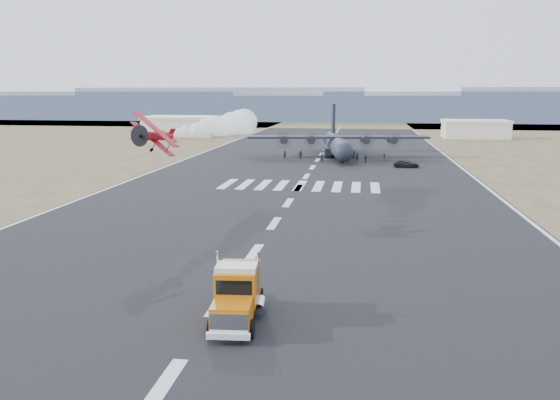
% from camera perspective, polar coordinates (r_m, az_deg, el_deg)
% --- Properties ---
extents(ground, '(500.00, 500.00, 0.00)m').
position_cam_1_polar(ground, '(40.52, -6.16, -10.41)').
color(ground, black).
rests_on(ground, ground).
extents(scrub_far, '(500.00, 80.00, 0.00)m').
position_cam_1_polar(scrub_far, '(266.96, 6.56, 7.98)').
color(scrub_far, brown).
rests_on(scrub_far, ground).
extents(runway_markings, '(60.00, 260.00, 0.01)m').
position_cam_1_polar(runway_markings, '(98.01, 2.76, 2.49)').
color(runway_markings, silver).
rests_on(runway_markings, ground).
extents(ridge_seg_a, '(150.00, 50.00, 13.00)m').
position_cam_1_polar(ridge_seg_a, '(360.37, -26.35, 8.76)').
color(ridge_seg_a, '#8696AB').
rests_on(ridge_seg_a, ground).
extents(ridge_seg_b, '(150.00, 50.00, 15.00)m').
position_cam_1_polar(ridge_seg_b, '(327.78, -16.87, 9.48)').
color(ridge_seg_b, '#8696AB').
rests_on(ridge_seg_b, ground).
extents(ridge_seg_c, '(150.00, 50.00, 17.00)m').
position_cam_1_polar(ridge_seg_c, '(305.74, -5.63, 10.00)').
color(ridge_seg_c, '#8696AB').
rests_on(ridge_seg_c, ground).
extents(ridge_seg_d, '(150.00, 50.00, 13.00)m').
position_cam_1_polar(ridge_seg_d, '(296.65, 6.82, 9.55)').
color(ridge_seg_d, '#8696AB').
rests_on(ridge_seg_d, ground).
extents(ridge_seg_e, '(150.00, 50.00, 15.00)m').
position_cam_1_polar(ridge_seg_e, '(301.55, 19.42, 9.21)').
color(ridge_seg_e, '#8696AB').
rests_on(ridge_seg_e, ground).
extents(hangar_left, '(24.50, 14.50, 6.70)m').
position_cam_1_polar(hangar_left, '(191.96, -10.28, 7.64)').
color(hangar_left, beige).
rests_on(hangar_left, ground).
extents(hangar_right, '(20.50, 12.50, 5.90)m').
position_cam_1_polar(hangar_right, '(190.21, 19.72, 7.01)').
color(hangar_right, beige).
rests_on(hangar_right, ground).
extents(semi_truck, '(3.43, 8.61, 3.81)m').
position_cam_1_polar(semi_truck, '(36.66, -4.52, -9.62)').
color(semi_truck, black).
rests_on(semi_truck, ground).
extents(aerobatic_biplane, '(5.26, 5.63, 4.68)m').
position_cam_1_polar(aerobatic_biplane, '(58.39, -12.95, 6.57)').
color(aerobatic_biplane, '#B6180C').
extents(smoke_trail, '(5.76, 25.91, 3.88)m').
position_cam_1_polar(smoke_trail, '(77.96, -4.94, 8.05)').
color(smoke_trail, white).
extents(transport_aircraft, '(41.59, 34.12, 12.00)m').
position_cam_1_polar(transport_aircraft, '(128.94, 5.98, 5.93)').
color(transport_aircraft, black).
rests_on(transport_aircraft, ground).
extents(support_vehicle, '(5.21, 2.59, 1.42)m').
position_cam_1_polar(support_vehicle, '(112.54, 13.05, 3.71)').
color(support_vehicle, black).
rests_on(support_vehicle, ground).
extents(crew_a, '(0.56, 0.65, 1.64)m').
position_cam_1_polar(crew_a, '(121.02, 4.41, 4.53)').
color(crew_a, black).
rests_on(crew_a, ground).
extents(crew_b, '(0.95, 0.86, 1.66)m').
position_cam_1_polar(crew_b, '(125.26, 0.54, 4.80)').
color(crew_b, black).
rests_on(crew_b, ground).
extents(crew_c, '(0.72, 1.15, 1.66)m').
position_cam_1_polar(crew_c, '(122.04, 10.82, 4.42)').
color(crew_c, black).
rests_on(crew_c, ground).
extents(crew_d, '(0.87, 1.07, 1.62)m').
position_cam_1_polar(crew_d, '(118.39, 8.92, 4.27)').
color(crew_d, black).
rests_on(crew_d, ground).
extents(crew_e, '(0.97, 0.76, 1.75)m').
position_cam_1_polar(crew_e, '(125.57, 7.74, 4.73)').
color(crew_e, black).
rests_on(crew_e, ground).
extents(crew_f, '(1.59, 1.42, 1.74)m').
position_cam_1_polar(crew_f, '(124.29, 2.15, 4.76)').
color(crew_f, black).
rests_on(crew_f, ground).
extents(crew_g, '(0.83, 0.78, 1.81)m').
position_cam_1_polar(crew_g, '(121.08, 8.07, 4.50)').
color(crew_g, black).
rests_on(crew_g, ground).
extents(crew_h, '(0.53, 0.82, 1.64)m').
position_cam_1_polar(crew_h, '(119.05, 4.36, 4.42)').
color(crew_h, black).
rests_on(crew_h, ground).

